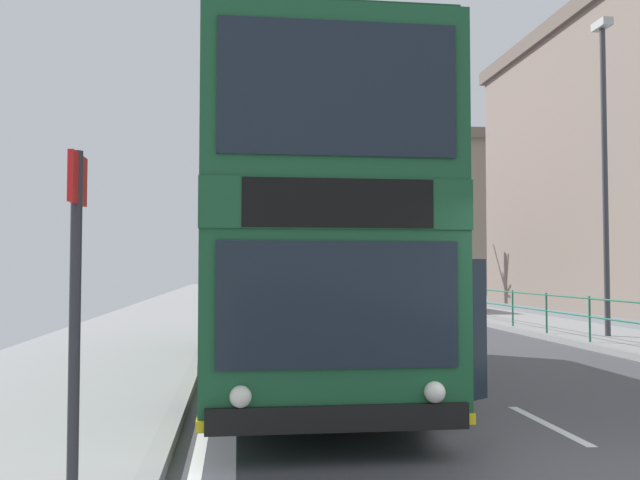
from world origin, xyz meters
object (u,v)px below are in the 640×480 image
(background_bus_far_lane, at_px, (372,271))
(bus_stop_sign_near, at_px, (76,285))
(bare_tree_far_00, at_px, (410,235))
(double_decker_bus_main, at_px, (294,239))
(street_lamp_far_side, at_px, (604,153))
(background_building_01, at_px, (482,221))

(background_bus_far_lane, distance_m, bus_stop_sign_near, 27.40)
(bare_tree_far_00, bearing_deg, double_decker_bus_main, -108.83)
(double_decker_bus_main, relative_size, bare_tree_far_00, 1.54)
(street_lamp_far_side, bearing_deg, double_decker_bus_main, -150.59)
(double_decker_bus_main, distance_m, bare_tree_far_00, 27.57)
(background_bus_far_lane, xyz_separation_m, bare_tree_far_00, (3.44, 5.90, 2.06))
(background_bus_far_lane, bearing_deg, bus_stop_sign_near, -105.95)
(double_decker_bus_main, distance_m, background_bus_far_lane, 20.90)
(background_building_01, bearing_deg, double_decker_bus_main, -114.64)
(background_bus_far_lane, bearing_deg, background_building_01, 57.31)
(bare_tree_far_00, bearing_deg, bus_stop_sign_near, -108.78)
(double_decker_bus_main, relative_size, bus_stop_sign_near, 4.08)
(double_decker_bus_main, distance_m, background_building_01, 45.15)
(bus_stop_sign_near, bearing_deg, street_lamp_far_side, 46.35)
(background_bus_far_lane, distance_m, bare_tree_far_00, 7.13)
(bus_stop_sign_near, bearing_deg, background_bus_far_lane, 74.05)
(bare_tree_far_00, height_order, background_building_01, background_building_01)
(background_bus_far_lane, distance_m, street_lamp_far_side, 16.05)
(background_bus_far_lane, bearing_deg, double_decker_bus_main, -105.12)
(double_decker_bus_main, height_order, background_building_01, background_building_01)
(bus_stop_sign_near, height_order, bare_tree_far_00, bare_tree_far_00)
(double_decker_bus_main, bearing_deg, background_bus_far_lane, 74.88)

